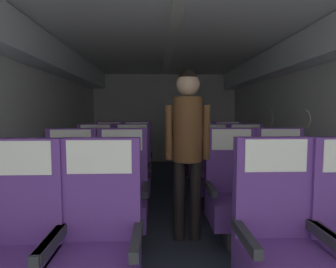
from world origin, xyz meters
TOP-DOWN VIEW (x-y plane):
  - ground at (0.00, 3.29)m, footprint 3.82×6.98m
  - fuselage_shell at (0.00, 3.57)m, footprint 3.70×6.63m
  - seat_a_left_window at (-1.00, 1.28)m, footprint 0.51×0.48m
  - seat_a_left_aisle at (-0.53, 1.30)m, footprint 0.51×0.48m
  - seat_a_right_window at (0.53, 1.30)m, footprint 0.51×0.48m
  - seat_b_left_window at (-1.01, 2.27)m, footprint 0.51×0.48m
  - seat_b_left_aisle at (-0.52, 2.26)m, footprint 0.51×0.48m
  - seat_b_right_aisle at (1.01, 2.27)m, footprint 0.51×0.48m
  - seat_b_right_window at (0.53, 2.26)m, footprint 0.51×0.48m
  - seat_c_left_window at (-1.00, 3.25)m, footprint 0.51×0.48m
  - seat_c_left_aisle at (-0.52, 3.24)m, footprint 0.51×0.48m
  - seat_c_right_aisle at (0.99, 3.25)m, footprint 0.51×0.48m
  - seat_c_right_window at (0.53, 3.25)m, footprint 0.51×0.48m
  - seat_d_left_window at (-1.00, 4.24)m, footprint 0.51×0.48m
  - seat_d_left_aisle at (-0.53, 4.21)m, footprint 0.51×0.48m
  - seat_d_right_aisle at (1.01, 4.24)m, footprint 0.51×0.48m
  - seat_d_right_window at (0.53, 4.21)m, footprint 0.51×0.48m
  - flight_attendant at (0.10, 2.37)m, footprint 0.43×0.28m

SIDE VIEW (x-z plane):
  - ground at x=0.00m, z-range -0.02..0.00m
  - seat_a_left_window at x=-1.00m, z-range -0.08..1.02m
  - seat_a_left_aisle at x=-0.53m, z-range -0.08..1.02m
  - seat_a_right_window at x=0.53m, z-range -0.08..1.02m
  - seat_b_left_window at x=-1.01m, z-range -0.08..1.02m
  - seat_b_left_aisle at x=-0.52m, z-range -0.08..1.02m
  - seat_b_right_aisle at x=1.01m, z-range -0.08..1.02m
  - seat_b_right_window at x=0.53m, z-range -0.08..1.02m
  - seat_c_left_window at x=-1.00m, z-range -0.08..1.02m
  - seat_c_left_aisle at x=-0.52m, z-range -0.08..1.02m
  - seat_c_right_aisle at x=0.99m, z-range -0.08..1.02m
  - seat_c_right_window at x=0.53m, z-range -0.08..1.02m
  - seat_d_left_window at x=-1.00m, z-range -0.08..1.02m
  - seat_d_left_aisle at x=-0.53m, z-range -0.08..1.02m
  - seat_d_right_aisle at x=1.01m, z-range -0.08..1.02m
  - seat_d_right_window at x=0.53m, z-range -0.08..1.02m
  - flight_attendant at x=0.10m, z-range 0.20..1.86m
  - fuselage_shell at x=0.00m, z-range 0.49..2.75m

